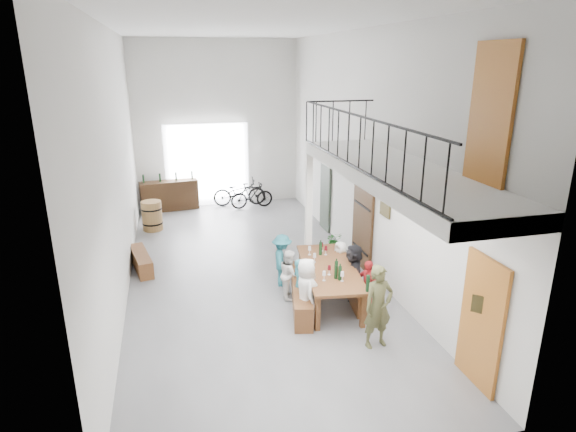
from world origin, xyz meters
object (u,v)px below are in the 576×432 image
object	(u,v)px
oak_barrel	(152,216)
host_standing	(378,307)
bench_inner	(301,294)
tasting_table	(329,270)
bicycle_near	(240,192)
side_bench	(141,261)
serving_counter	(170,195)

from	to	relation	value
oak_barrel	host_standing	world-z (taller)	host_standing
bench_inner	host_standing	bearing A→B (deg)	-49.71
tasting_table	bicycle_near	bearing A→B (deg)	103.30
bench_inner	side_bench	bearing A→B (deg)	153.35
side_bench	serving_counter	size ratio (longest dim) A/B	0.79
serving_counter	oak_barrel	bearing A→B (deg)	-112.74
oak_barrel	serving_counter	distance (m)	2.04
side_bench	host_standing	size ratio (longest dim) A/B	0.97
side_bench	bench_inner	bearing A→B (deg)	-39.64
oak_barrel	host_standing	distance (m)	8.26
serving_counter	bicycle_near	world-z (taller)	serving_counter
host_standing	bench_inner	bearing A→B (deg)	108.90
side_bench	host_standing	bearing A→B (deg)	-46.87
oak_barrel	host_standing	xyz separation A→B (m)	(3.91, -7.27, 0.32)
host_standing	bicycle_near	bearing A→B (deg)	87.95
tasting_table	side_bench	xyz separation A→B (m)	(-3.85, 2.67, -0.50)
oak_barrel	serving_counter	world-z (taller)	serving_counter
serving_counter	side_bench	bearing A→B (deg)	-106.37
tasting_table	side_bench	world-z (taller)	tasting_table
host_standing	side_bench	bearing A→B (deg)	124.73
side_bench	oak_barrel	size ratio (longest dim) A/B	1.68
serving_counter	bicycle_near	bearing A→B (deg)	-9.34
tasting_table	serving_counter	xyz separation A→B (m)	(-3.08, 7.49, -0.21)
side_bench	bicycle_near	xyz separation A→B (m)	(3.12, 4.73, 0.27)
side_bench	host_standing	distance (m)	6.08
side_bench	oak_barrel	xyz separation A→B (m)	(0.23, 2.85, 0.23)
tasting_table	bicycle_near	xyz separation A→B (m)	(-0.73, 7.40, -0.23)
tasting_table	host_standing	bearing A→B (deg)	-72.91
tasting_table	side_bench	bearing A→B (deg)	152.90
tasting_table	bench_inner	xyz separation A→B (m)	(-0.60, -0.02, -0.45)
oak_barrel	bicycle_near	xyz separation A→B (m)	(2.89, 1.88, 0.03)
bench_inner	side_bench	distance (m)	4.22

